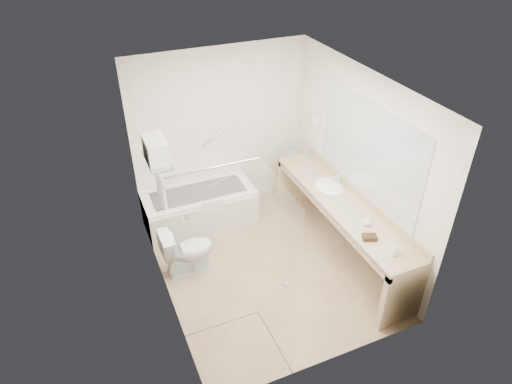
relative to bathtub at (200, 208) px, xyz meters
name	(u,v)px	position (x,y,z in m)	size (l,w,h in m)	color
floor	(265,265)	(0.50, -1.24, -0.28)	(3.20, 3.20, 0.00)	tan
ceiling	(267,86)	(0.50, -1.24, 2.22)	(2.60, 3.20, 0.10)	white
wall_back	(221,132)	(0.50, 0.36, 0.97)	(2.60, 0.10, 2.50)	white
wall_front	(338,275)	(0.50, -2.84, 0.97)	(2.60, 0.10, 2.50)	white
wall_left	(158,213)	(-0.80, -1.24, 0.97)	(0.10, 3.20, 2.50)	white
wall_right	(359,165)	(1.80, -1.24, 0.97)	(0.10, 3.20, 2.50)	white
bathtub	(200,208)	(0.00, 0.00, 0.00)	(1.60, 0.73, 0.59)	white
grab_bar_short	(159,164)	(-0.45, 0.32, 0.67)	(0.03, 0.03, 0.40)	silver
grab_bar_long	(218,134)	(0.45, 0.32, 0.97)	(0.03, 0.03, 0.60)	silver
shower_enclosure	(246,262)	(-0.13, -2.16, 0.79)	(0.96, 0.91, 2.11)	silver
towel_shelf	(156,156)	(-0.67, -0.89, 1.48)	(0.24, 0.55, 0.81)	silver
vanity_counter	(341,215)	(1.52, -1.39, 0.36)	(0.55, 2.70, 0.95)	tan
sink	(329,188)	(1.55, -0.99, 0.54)	(0.40, 0.52, 0.14)	white
faucet	(339,179)	(1.70, -0.99, 0.65)	(0.03, 0.03, 0.14)	silver
mirror	(368,150)	(1.79, -1.39, 1.27)	(0.02, 2.00, 1.20)	#B7BDC4
hairdryer_unit	(316,120)	(1.75, -0.19, 1.17)	(0.08, 0.10, 0.18)	white
toilet	(187,251)	(-0.45, -0.92, 0.06)	(0.38, 0.68, 0.67)	white
amenity_basket	(370,237)	(1.40, -2.14, 0.60)	(0.16, 0.11, 0.05)	#422B17
soap_bottle_a	(394,252)	(1.49, -2.47, 0.61)	(0.07, 0.15, 0.07)	white
soap_bottle_b	(367,222)	(1.53, -1.91, 0.62)	(0.09, 0.12, 0.09)	white
water_bottle_left	(311,164)	(1.54, -0.51, 0.67)	(0.06, 0.06, 0.21)	silver
water_bottle_mid	(314,178)	(1.39, -0.86, 0.67)	(0.06, 0.06, 0.20)	silver
water_bottle_right	(290,154)	(1.38, -0.14, 0.67)	(0.06, 0.06, 0.20)	silver
drinking_glass_near	(294,156)	(1.45, -0.14, 0.62)	(0.08, 0.08, 0.10)	silver
drinking_glass_far	(313,174)	(1.46, -0.70, 0.62)	(0.07, 0.07, 0.09)	silver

